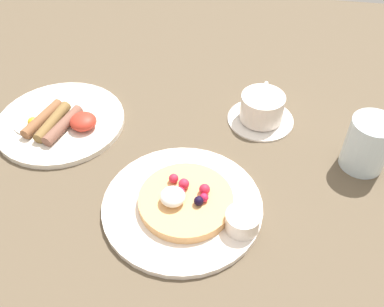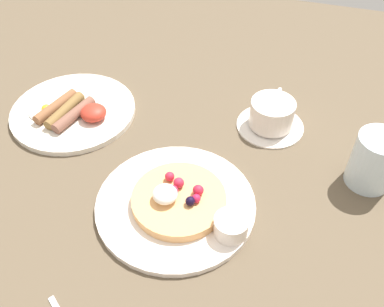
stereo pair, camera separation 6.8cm
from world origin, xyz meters
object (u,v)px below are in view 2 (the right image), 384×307
breakfast_plate (73,111)px  water_glass (374,161)px  pancake_plate (176,204)px  coffee_cup (272,113)px  syrup_ramekin (231,226)px  coffee_saucer (270,125)px

breakfast_plate → water_glass: water_glass is taller
pancake_plate → coffee_cup: 26.68cm
syrup_ramekin → coffee_cup: (1.50, 27.04, 0.78)cm
coffee_cup → water_glass: water_glass is taller
pancake_plate → coffee_saucer: pancake_plate is taller
coffee_saucer → water_glass: bearing=-26.6°
pancake_plate → coffee_saucer: size_ratio=1.99×
pancake_plate → coffee_cup: size_ratio=2.29×
pancake_plate → water_glass: water_glass is taller
syrup_ramekin → coffee_saucer: syrup_ramekin is taller
breakfast_plate → coffee_cup: coffee_cup is taller
pancake_plate → water_glass: 33.16cm
syrup_ramekin → water_glass: bearing=42.3°
coffee_cup → breakfast_plate: bearing=-168.6°
pancake_plate → coffee_cup: coffee_cup is taller
syrup_ramekin → water_glass: water_glass is taller
pancake_plate → breakfast_plate: (-27.05, 16.31, 0.03)cm
coffee_cup → water_glass: size_ratio=1.16×
pancake_plate → breakfast_plate: same height
breakfast_plate → coffee_cup: (38.29, 7.72, 2.83)cm
pancake_plate → coffee_saucer: bearing=64.8°
syrup_ramekin → breakfast_plate: syrup_ramekin is taller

